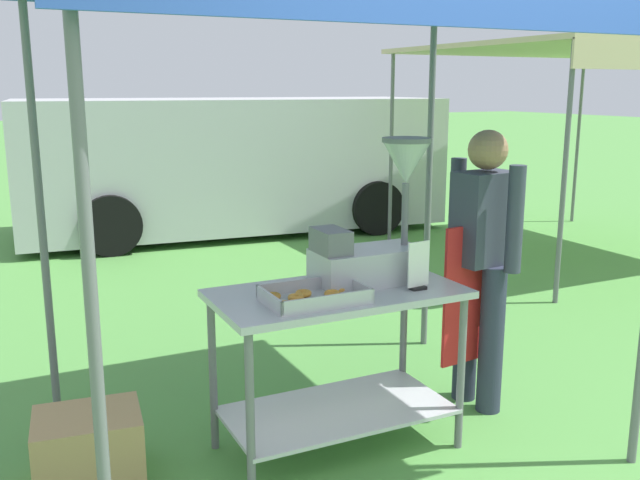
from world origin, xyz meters
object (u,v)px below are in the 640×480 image
object	(u,v)px
vendor	(482,256)
supply_crate	(89,448)
stall_canopy	(329,1)
neighbour_tent	(584,53)
van_silver	(231,163)
donut_tray	(312,297)
donut_fryer	(376,232)
menu_sign	(418,269)
donut_cart	(337,337)

from	to	relation	value
vendor	supply_crate	distance (m)	2.30
stall_canopy	neighbour_tent	world-z (taller)	stall_canopy
stall_canopy	van_silver	size ratio (longest dim) A/B	0.51
donut_tray	van_silver	world-z (taller)	van_silver
donut_fryer	menu_sign	xyz separation A→B (m)	(0.12, -0.22, -0.16)
donut_fryer	van_silver	distance (m)	5.75
donut_cart	donut_tray	world-z (taller)	donut_tray
supply_crate	menu_sign	bearing A→B (deg)	-14.18
vendor	supply_crate	xyz separation A→B (m)	(-2.17, 0.14, -0.74)
donut_tray	vendor	world-z (taller)	vendor
donut_cart	stall_canopy	bearing A→B (deg)	90.00
donut_cart	van_silver	size ratio (longest dim) A/B	0.23
stall_canopy	supply_crate	world-z (taller)	stall_canopy
donut_cart	donut_fryer	size ratio (longest dim) A/B	1.69
stall_canopy	menu_sign	size ratio (longest dim) A/B	11.22
vendor	van_silver	size ratio (longest dim) A/B	0.30
donut_fryer	neighbour_tent	bearing A→B (deg)	33.14
donut_cart	supply_crate	world-z (taller)	donut_cart
donut_fryer	vendor	bearing A→B (deg)	3.52
stall_canopy	donut_tray	size ratio (longest dim) A/B	5.84
donut_fryer	menu_sign	size ratio (longest dim) A/B	3.02
donut_fryer	supply_crate	distance (m)	1.74
neighbour_tent	supply_crate	bearing A→B (deg)	-155.78
menu_sign	donut_tray	bearing A→B (deg)	175.65
van_silver	vendor	bearing A→B (deg)	-94.29
donut_fryer	neighbour_tent	xyz separation A→B (m)	(4.10, 2.67, 1.08)
menu_sign	neighbour_tent	size ratio (longest dim) A/B	0.08
donut_cart	menu_sign	xyz separation A→B (m)	(0.37, -0.16, 0.35)
donut_fryer	neighbour_tent	size ratio (longest dim) A/B	0.23
stall_canopy	vendor	distance (m)	1.64
van_silver	stall_canopy	bearing A→B (deg)	-103.95
stall_canopy	donut_fryer	size ratio (longest dim) A/B	3.71
donut_tray	donut_fryer	distance (m)	0.53
stall_canopy	donut_cart	distance (m)	1.62
neighbour_tent	donut_fryer	bearing A→B (deg)	-146.86
van_silver	donut_cart	bearing A→B (deg)	-103.71
stall_canopy	supply_crate	size ratio (longest dim) A/B	5.14
stall_canopy	vendor	size ratio (longest dim) A/B	1.70
stall_canopy	van_silver	world-z (taller)	stall_canopy
van_silver	neighbour_tent	size ratio (longest dim) A/B	1.70
donut_tray	menu_sign	xyz separation A→B (m)	(0.56, -0.04, 0.08)
van_silver	neighbour_tent	bearing A→B (deg)	-45.02
donut_tray	neighbour_tent	size ratio (longest dim) A/B	0.15
menu_sign	neighbour_tent	bearing A→B (deg)	35.99
menu_sign	neighbour_tent	distance (m)	5.07
donut_cart	menu_sign	distance (m)	0.53
vendor	supply_crate	size ratio (longest dim) A/B	3.03
donut_fryer	van_silver	size ratio (longest dim) A/B	0.14
donut_cart	vendor	size ratio (longest dim) A/B	0.77
donut_cart	neighbour_tent	distance (m)	5.37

